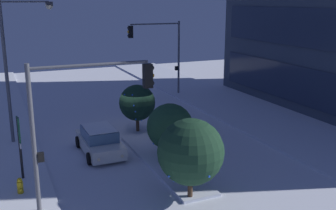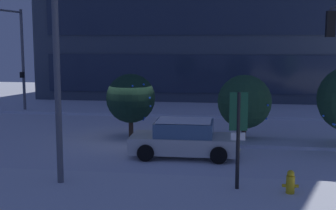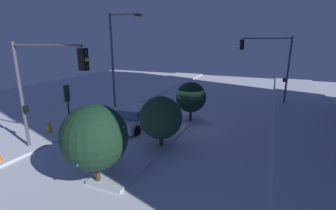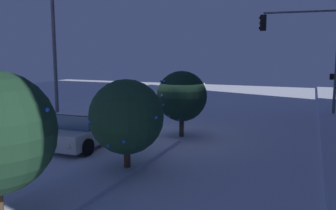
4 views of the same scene
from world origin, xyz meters
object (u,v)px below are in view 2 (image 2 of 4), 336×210
at_px(traffic_light_corner_far_left, 9,42).
at_px(decorated_tree_median, 245,102).
at_px(street_lamp_arched, 62,18).
at_px(decorated_tree_left_of_median, 131,98).
at_px(fire_hydrant, 290,184).
at_px(car_near, 184,139).
at_px(parking_info_sign, 238,129).

xyz_separation_m(traffic_light_corner_far_left, decorated_tree_median, (13.87, -5.12, -2.63)).
height_order(street_lamp_arched, decorated_tree_left_of_median, street_lamp_arched).
bearing_deg(fire_hydrant, car_near, 129.43).
bearing_deg(parking_info_sign, decorated_tree_median, -7.89).
relative_size(decorated_tree_median, decorated_tree_left_of_median, 1.00).
bearing_deg(car_near, traffic_light_corner_far_left, 143.39).
height_order(car_near, street_lamp_arched, street_lamp_arched).
relative_size(traffic_light_corner_far_left, fire_hydrant, 7.66).
bearing_deg(decorated_tree_median, decorated_tree_left_of_median, 179.72).
xyz_separation_m(car_near, fire_hydrant, (3.65, -4.44, -0.30)).
xyz_separation_m(parking_info_sign, decorated_tree_median, (0.35, 7.43, -0.16)).
xyz_separation_m(street_lamp_arched, decorated_tree_left_of_median, (0.70, 6.84, -3.49)).
bearing_deg(decorated_tree_left_of_median, fire_hydrant, -49.51).
height_order(fire_hydrant, parking_info_sign, parking_info_sign).
relative_size(car_near, decorated_tree_median, 1.42).
bearing_deg(parking_info_sign, fire_hydrant, -102.94).
height_order(traffic_light_corner_far_left, fire_hydrant, traffic_light_corner_far_left).
bearing_deg(traffic_light_corner_far_left, parking_info_sign, 47.12).
distance_m(car_near, fire_hydrant, 5.76).
bearing_deg(street_lamp_arched, parking_info_sign, -100.85).
bearing_deg(car_near, decorated_tree_left_of_median, 131.33).
xyz_separation_m(fire_hydrant, decorated_tree_median, (-1.22, 7.64, 1.43)).
height_order(street_lamp_arched, decorated_tree_median, street_lamp_arched).
xyz_separation_m(street_lamp_arched, parking_info_sign, (5.67, -0.62, -3.38)).
xyz_separation_m(decorated_tree_median, decorated_tree_left_of_median, (-5.33, 0.03, 0.05)).
distance_m(fire_hydrant, decorated_tree_left_of_median, 10.19).
distance_m(traffic_light_corner_far_left, fire_hydrant, 20.17).
xyz_separation_m(car_near, decorated_tree_median, (2.43, 3.20, 1.13)).
distance_m(parking_info_sign, decorated_tree_median, 7.44).
distance_m(street_lamp_arched, decorated_tree_median, 9.76).
distance_m(car_near, traffic_light_corner_far_left, 14.63).
bearing_deg(traffic_light_corner_far_left, fire_hydrant, 49.76).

